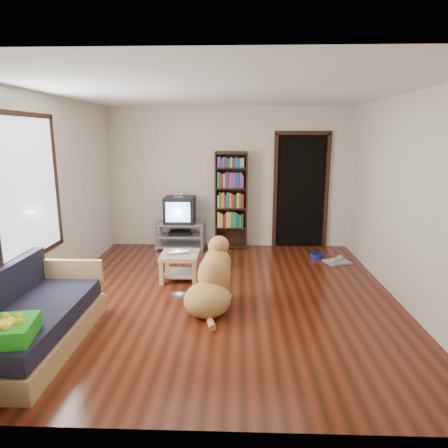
{
  "coord_description": "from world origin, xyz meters",
  "views": [
    {
      "loc": [
        0.18,
        -4.98,
        2.09
      ],
      "look_at": [
        -0.01,
        0.35,
        0.9
      ],
      "focal_mm": 32.0,
      "sensor_mm": 36.0,
      "label": 1
    }
  ],
  "objects_px": {
    "tv_stand": "(180,234)",
    "crt_tv": "(180,209)",
    "laptop": "(180,253)",
    "dog_bowl": "(316,256)",
    "coffee_table": "(180,261)",
    "grey_rag": "(337,262)",
    "bookshelf": "(231,195)",
    "green_cushion": "(7,331)",
    "sofa": "(32,323)",
    "dog": "(212,283)"
  },
  "relations": [
    {
      "from": "tv_stand",
      "to": "crt_tv",
      "type": "relative_size",
      "value": 1.55
    },
    {
      "from": "laptop",
      "to": "crt_tv",
      "type": "bearing_deg",
      "value": 76.26
    },
    {
      "from": "laptop",
      "to": "tv_stand",
      "type": "bearing_deg",
      "value": 76.36
    },
    {
      "from": "dog_bowl",
      "to": "coffee_table",
      "type": "distance_m",
      "value": 2.5
    },
    {
      "from": "dog_bowl",
      "to": "crt_tv",
      "type": "relative_size",
      "value": 0.38
    },
    {
      "from": "crt_tv",
      "to": "grey_rag",
      "type": "bearing_deg",
      "value": -16.34
    },
    {
      "from": "grey_rag",
      "to": "bookshelf",
      "type": "distance_m",
      "value": 2.23
    },
    {
      "from": "green_cushion",
      "to": "grey_rag",
      "type": "height_order",
      "value": "green_cushion"
    },
    {
      "from": "green_cushion",
      "to": "crt_tv",
      "type": "bearing_deg",
      "value": 67.96
    },
    {
      "from": "grey_rag",
      "to": "sofa",
      "type": "height_order",
      "value": "sofa"
    },
    {
      "from": "laptop",
      "to": "grey_rag",
      "type": "bearing_deg",
      "value": -1.69
    },
    {
      "from": "crt_tv",
      "to": "dog",
      "type": "relative_size",
      "value": 0.53
    },
    {
      "from": "laptop",
      "to": "sofa",
      "type": "xyz_separation_m",
      "value": [
        -1.21,
        -1.94,
        -0.15
      ]
    },
    {
      "from": "tv_stand",
      "to": "crt_tv",
      "type": "xyz_separation_m",
      "value": [
        0.0,
        0.02,
        0.47
      ]
    },
    {
      "from": "laptop",
      "to": "crt_tv",
      "type": "height_order",
      "value": "crt_tv"
    },
    {
      "from": "laptop",
      "to": "dog",
      "type": "relative_size",
      "value": 0.3
    },
    {
      "from": "dog_bowl",
      "to": "sofa",
      "type": "xyz_separation_m",
      "value": [
        -3.42,
        -3.1,
        0.22
      ]
    },
    {
      "from": "green_cushion",
      "to": "grey_rag",
      "type": "distance_m",
      "value": 5.01
    },
    {
      "from": "tv_stand",
      "to": "coffee_table",
      "type": "relative_size",
      "value": 1.64
    },
    {
      "from": "green_cushion",
      "to": "dog",
      "type": "bearing_deg",
      "value": 33.74
    },
    {
      "from": "bookshelf",
      "to": "dog",
      "type": "distance_m",
      "value": 2.83
    },
    {
      "from": "laptop",
      "to": "dog_bowl",
      "type": "bearing_deg",
      "value": 6.06
    },
    {
      "from": "tv_stand",
      "to": "coffee_table",
      "type": "distance_m",
      "value": 1.68
    },
    {
      "from": "bookshelf",
      "to": "crt_tv",
      "type": "bearing_deg",
      "value": -175.68
    },
    {
      "from": "grey_rag",
      "to": "bookshelf",
      "type": "relative_size",
      "value": 0.22
    },
    {
      "from": "bookshelf",
      "to": "coffee_table",
      "type": "bearing_deg",
      "value": -112.23
    },
    {
      "from": "coffee_table",
      "to": "dog_bowl",
      "type": "bearing_deg",
      "value": 26.93
    },
    {
      "from": "dog_bowl",
      "to": "dog",
      "type": "distance_m",
      "value": 2.71
    },
    {
      "from": "tv_stand",
      "to": "dog",
      "type": "distance_m",
      "value": 2.76
    },
    {
      "from": "tv_stand",
      "to": "dog",
      "type": "bearing_deg",
      "value": -73.77
    },
    {
      "from": "dog_bowl",
      "to": "crt_tv",
      "type": "bearing_deg",
      "value": 167.21
    },
    {
      "from": "dog_bowl",
      "to": "crt_tv",
      "type": "xyz_separation_m",
      "value": [
        -2.45,
        0.56,
        0.7
      ]
    },
    {
      "from": "sofa",
      "to": "dog_bowl",
      "type": "bearing_deg",
      "value": 42.12
    },
    {
      "from": "green_cushion",
      "to": "grey_rag",
      "type": "xyz_separation_m",
      "value": [
        3.6,
        3.45,
        -0.48
      ]
    },
    {
      "from": "grey_rag",
      "to": "crt_tv",
      "type": "xyz_separation_m",
      "value": [
        -2.75,
        0.81,
        0.73
      ]
    },
    {
      "from": "laptop",
      "to": "grey_rag",
      "type": "distance_m",
      "value": 2.7
    },
    {
      "from": "dog_bowl",
      "to": "dog",
      "type": "bearing_deg",
      "value": -128.51
    },
    {
      "from": "tv_stand",
      "to": "sofa",
      "type": "distance_m",
      "value": 3.76
    },
    {
      "from": "dog_bowl",
      "to": "tv_stand",
      "type": "height_order",
      "value": "tv_stand"
    },
    {
      "from": "sofa",
      "to": "crt_tv",
      "type": "bearing_deg",
      "value": 75.07
    },
    {
      "from": "crt_tv",
      "to": "dog",
      "type": "xyz_separation_m",
      "value": [
        0.77,
        -2.67,
        -0.42
      ]
    },
    {
      "from": "dog_bowl",
      "to": "coffee_table",
      "type": "height_order",
      "value": "coffee_table"
    },
    {
      "from": "tv_stand",
      "to": "dog_bowl",
      "type": "bearing_deg",
      "value": -12.3
    },
    {
      "from": "crt_tv",
      "to": "dog_bowl",
      "type": "bearing_deg",
      "value": -12.79
    },
    {
      "from": "laptop",
      "to": "dog",
      "type": "xyz_separation_m",
      "value": [
        0.54,
        -0.96,
        -0.09
      ]
    },
    {
      "from": "grey_rag",
      "to": "tv_stand",
      "type": "height_order",
      "value": "tv_stand"
    },
    {
      "from": "grey_rag",
      "to": "laptop",
      "type": "bearing_deg",
      "value": -160.2
    },
    {
      "from": "green_cushion",
      "to": "bookshelf",
      "type": "bearing_deg",
      "value": 56.68
    },
    {
      "from": "green_cushion",
      "to": "tv_stand",
      "type": "distance_m",
      "value": 4.33
    },
    {
      "from": "laptop",
      "to": "grey_rag",
      "type": "relative_size",
      "value": 0.83
    }
  ]
}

